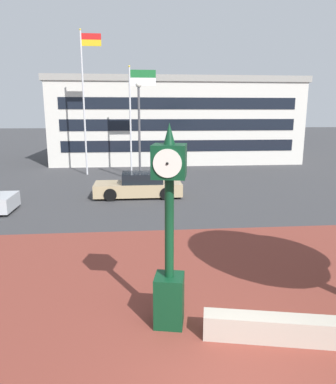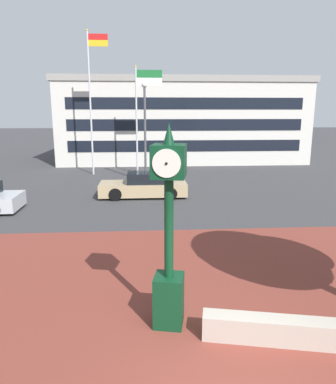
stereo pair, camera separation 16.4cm
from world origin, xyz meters
name	(u,v)px [view 1 (the left image)]	position (x,y,z in m)	size (l,w,h in m)	color
plaza_brick_paving	(214,319)	(0.00, 1.97, 0.00)	(44.00, 11.94, 0.01)	brown
planter_wall	(287,330)	(1.22, 1.10, 0.25)	(3.20, 0.40, 0.50)	#ADA393
street_clock	(169,241)	(-0.98, 1.89, 1.83)	(0.74, 0.78, 4.13)	#0C381E
car_street_near	(139,186)	(-1.44, 13.50, 0.57)	(4.49, 1.81, 1.28)	tan
flagpole_primary	(85,95)	(-4.93, 20.71, 5.48)	(1.41, 0.14, 9.68)	silver
flagpole_secondary	(134,109)	(-1.63, 20.71, 4.57)	(1.86, 0.14, 7.43)	silver
civic_building	(173,120)	(2.00, 29.45, 3.61)	(21.42, 10.89, 7.20)	beige
street_lamp_post	(139,121)	(-1.33, 17.47, 3.78)	(0.36, 0.36, 6.12)	#4C4C51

